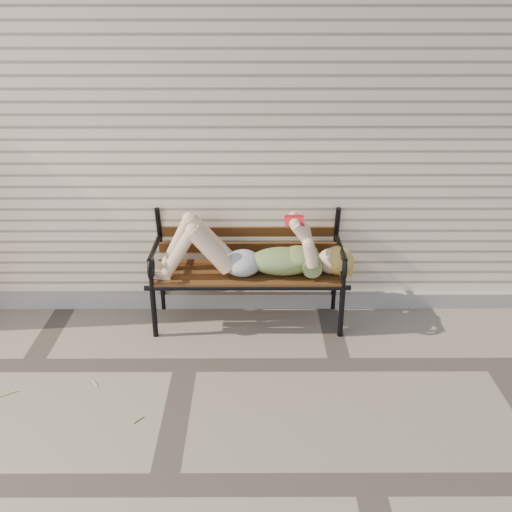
{
  "coord_description": "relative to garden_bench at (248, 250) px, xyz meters",
  "views": [
    {
      "loc": [
        0.55,
        -3.84,
        2.67
      ],
      "look_at": [
        0.57,
        0.57,
        0.71
      ],
      "focal_mm": 40.0,
      "sensor_mm": 36.0,
      "label": 1
    }
  ],
  "objects": [
    {
      "name": "garden_bench",
      "position": [
        0.0,
        0.0,
        0.0
      ],
      "size": [
        1.83,
        0.73,
        1.19
      ],
      "color": "black",
      "rests_on": "ground"
    },
    {
      "name": "house_wall",
      "position": [
        -0.5,
        2.2,
        0.84
      ],
      "size": [
        8.0,
        4.0,
        3.0
      ],
      "primitive_type": "cube",
      "color": "beige",
      "rests_on": "ground"
    },
    {
      "name": "ground",
      "position": [
        -0.5,
        -0.8,
        -0.66
      ],
      "size": [
        80.0,
        80.0,
        0.0
      ],
      "primitive_type": "plane",
      "color": "#746659",
      "rests_on": "ground"
    },
    {
      "name": "reading_woman",
      "position": [
        0.01,
        -0.15,
        0.04
      ],
      "size": [
        1.73,
        0.39,
        0.54
      ],
      "color": "#0B464D",
      "rests_on": "ground"
    },
    {
      "name": "foundation_strip",
      "position": [
        -0.5,
        0.17,
        -0.59
      ],
      "size": [
        8.0,
        0.1,
        0.15
      ],
      "primitive_type": "cube",
      "color": "#9F9A90",
      "rests_on": "ground"
    }
  ]
}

